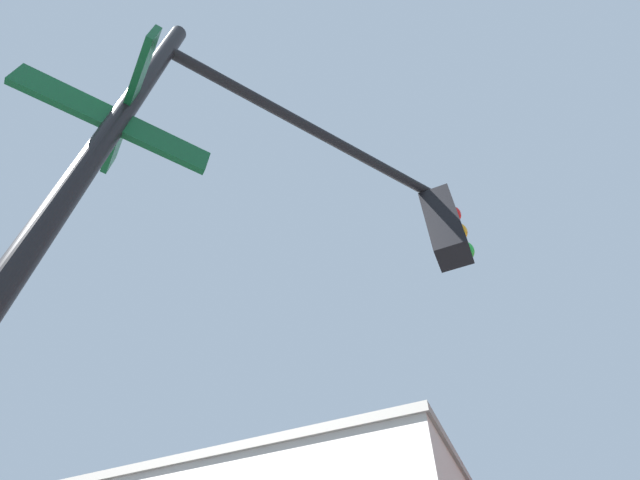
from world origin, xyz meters
name	(u,v)px	position (x,y,z in m)	size (l,w,h in m)	color
traffic_signal_near	(309,206)	(-5.88, -6.31, 3.55)	(2.11, 2.87, 5.03)	black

